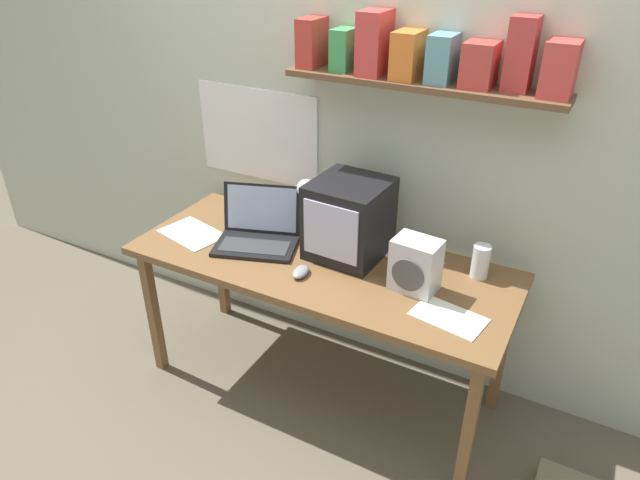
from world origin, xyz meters
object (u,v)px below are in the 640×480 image
at_px(desk_lamp, 308,200).
at_px(loose_paper_near_monitor, 449,317).
at_px(laptop, 258,229).
at_px(printed_handout, 192,233).
at_px(juice_glass, 480,263).
at_px(corner_desk, 320,272).
at_px(computer_mouse, 301,272).
at_px(open_notebook, 411,258).
at_px(space_heater, 415,265).
at_px(crt_monitor, 349,219).

xyz_separation_m(desk_lamp, loose_paper_near_monitor, (0.77, -0.31, -0.17)).
distance_m(laptop, printed_handout, 0.33).
bearing_deg(juice_glass, laptop, -168.91).
xyz_separation_m(corner_desk, computer_mouse, (-0.01, -0.14, 0.08)).
distance_m(computer_mouse, loose_paper_near_monitor, 0.63).
xyz_separation_m(open_notebook, loose_paper_near_monitor, (0.27, -0.33, 0.00)).
distance_m(desk_lamp, space_heater, 0.62).
xyz_separation_m(corner_desk, desk_lamp, (-0.16, 0.18, 0.24)).
bearing_deg(loose_paper_near_monitor, space_heater, 147.60).
height_order(juice_glass, printed_handout, juice_glass).
xyz_separation_m(space_heater, open_notebook, (-0.09, 0.22, -0.11)).
height_order(corner_desk, space_heater, space_heater).
distance_m(corner_desk, laptop, 0.35).
bearing_deg(corner_desk, crt_monitor, 55.09).
relative_size(computer_mouse, printed_handout, 0.33).
bearing_deg(laptop, computer_mouse, -45.19).
bearing_deg(loose_paper_near_monitor, printed_handout, 177.69).
height_order(corner_desk, laptop, laptop).
xyz_separation_m(crt_monitor, desk_lamp, (-0.24, 0.06, 0.01)).
height_order(crt_monitor, space_heater, crt_monitor).
xyz_separation_m(crt_monitor, open_notebook, (0.26, 0.09, -0.17)).
height_order(corner_desk, juice_glass, juice_glass).
relative_size(corner_desk, laptop, 3.91).
bearing_deg(desk_lamp, loose_paper_near_monitor, -29.99).
bearing_deg(computer_mouse, desk_lamp, 114.49).
xyz_separation_m(desk_lamp, juice_glass, (0.80, 0.02, -0.11)).
height_order(printed_handout, open_notebook, same).
bearing_deg(laptop, open_notebook, -2.79).
relative_size(laptop, loose_paper_near_monitor, 1.50).
distance_m(crt_monitor, desk_lamp, 0.25).
relative_size(desk_lamp, juice_glass, 1.97).
xyz_separation_m(desk_lamp, space_heater, (0.59, -0.19, -0.07)).
xyz_separation_m(corner_desk, space_heater, (0.43, -0.01, 0.17)).
bearing_deg(space_heater, printed_handout, -171.34).
bearing_deg(corner_desk, juice_glass, 17.42).
bearing_deg(desk_lamp, juice_glass, -6.76).
relative_size(crt_monitor, printed_handout, 1.01).
distance_m(space_heater, printed_handout, 1.08).
bearing_deg(space_heater, juice_glass, 51.33).
xyz_separation_m(laptop, computer_mouse, (0.31, -0.15, -0.05)).
bearing_deg(computer_mouse, open_notebook, 44.19).
bearing_deg(loose_paper_near_monitor, juice_glass, 86.01).
distance_m(desk_lamp, computer_mouse, 0.39).
xyz_separation_m(space_heater, computer_mouse, (-0.45, -0.13, -0.09)).
bearing_deg(desk_lamp, printed_handout, -160.13).
bearing_deg(open_notebook, crt_monitor, -160.99).
height_order(desk_lamp, space_heater, desk_lamp).
xyz_separation_m(desk_lamp, printed_handout, (-0.48, -0.26, -0.17)).
bearing_deg(crt_monitor, loose_paper_near_monitor, -21.77).
bearing_deg(printed_handout, desk_lamp, 28.16).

